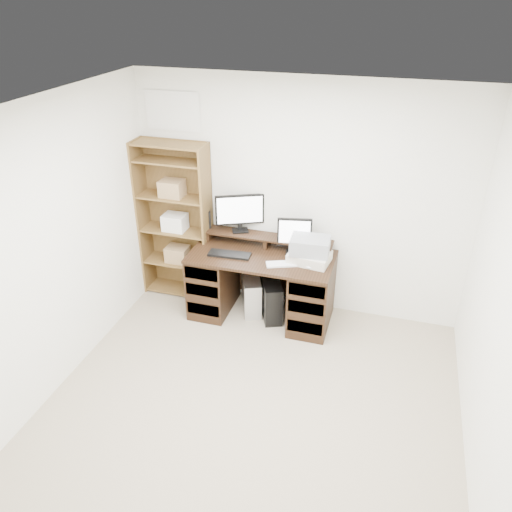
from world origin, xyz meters
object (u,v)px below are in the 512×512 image
at_px(tower_silver, 252,294).
at_px(monitor_small, 294,234).
at_px(bookshelf, 176,220).
at_px(printer, 309,257).
at_px(desk, 262,284).
at_px(monitor_wide, 240,211).
at_px(tower_black, 271,299).

bearing_deg(tower_silver, monitor_small, -9.84).
relative_size(monitor_small, bookshelf, 0.22).
distance_m(monitor_small, printer, 0.29).
relative_size(desk, monitor_small, 3.87).
xyz_separation_m(monitor_small, printer, (0.19, -0.14, -0.16)).
relative_size(monitor_small, printer, 0.96).
distance_m(desk, tower_silver, 0.23).
distance_m(printer, tower_silver, 0.87).
bearing_deg(printer, monitor_wide, 169.81).
relative_size(monitor_small, tower_black, 0.81).
xyz_separation_m(desk, bookshelf, (-1.06, 0.21, 0.53)).
bearing_deg(desk, bookshelf, 168.63).
distance_m(desk, printer, 0.65).
relative_size(printer, bookshelf, 0.22).
height_order(desk, tower_black, desk).
xyz_separation_m(monitor_small, bookshelf, (-1.36, 0.06, -0.04)).
bearing_deg(monitor_wide, desk, -63.15).
bearing_deg(desk, tower_silver, 158.18).
bearing_deg(monitor_small, desk, -165.86).
distance_m(tower_black, bookshelf, 1.38).
bearing_deg(tower_black, monitor_small, 12.10).
bearing_deg(tower_black, printer, -24.18).
distance_m(monitor_small, bookshelf, 1.37).
bearing_deg(monitor_wide, tower_silver, -71.53).
bearing_deg(desk, tower_black, 4.67).
xyz_separation_m(desk, printer, (0.50, 0.00, 0.41)).
relative_size(desk, tower_silver, 3.62).
relative_size(desk, printer, 3.72).
distance_m(monitor_wide, printer, 0.91).
bearing_deg(monitor_small, bookshelf, 165.40).
distance_m(monitor_small, tower_silver, 0.88).
distance_m(desk, monitor_wide, 0.82).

